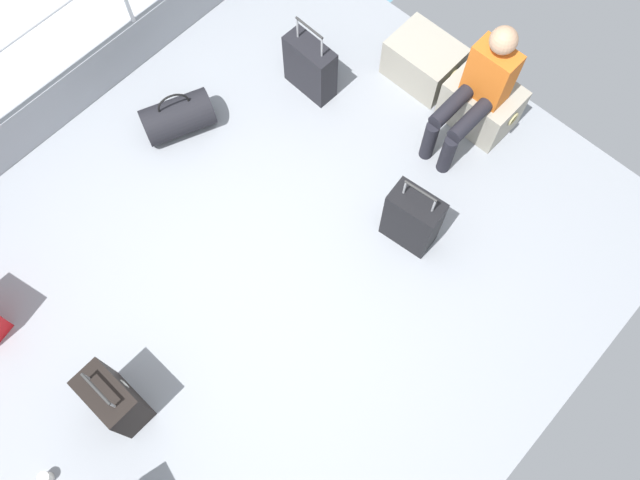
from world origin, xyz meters
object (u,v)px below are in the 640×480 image
cargo_crate_0 (424,61)px  suitcase_0 (412,219)px  suitcase_3 (114,399)px  cargo_crate_1 (481,104)px  passenger_seated (478,89)px  duffel_bag (178,117)px  paper_cup (46,478)px  suitcase_1 (310,67)px

cargo_crate_0 → suitcase_0: bearing=-54.3°
suitcase_3 → cargo_crate_1: bearing=84.4°
cargo_crate_1 → passenger_seated: (-0.00, -0.19, 0.38)m
duffel_bag → paper_cup: (1.38, -2.45, -0.11)m
paper_cup → cargo_crate_1: bearing=85.3°
suitcase_3 → suitcase_1: bearing=107.4°
suitcase_3 → duffel_bag: (-1.39, 1.79, -0.10)m
suitcase_3 → passenger_seated: bearing=84.1°
passenger_seated → paper_cup: (-0.35, -3.99, -0.54)m
suitcase_0 → suitcase_1: size_ratio=1.01×
suitcase_0 → suitcase_1: bearing=161.6°
suitcase_1 → suitcase_3: size_ratio=1.14×
suitcase_0 → suitcase_3: (-0.61, -2.32, -0.03)m
suitcase_0 → suitcase_3: suitcase_0 is taller
cargo_crate_1 → suitcase_0: 1.23m
suitcase_0 → paper_cup: (-0.61, -2.98, -0.24)m
suitcase_3 → paper_cup: suitcase_3 is taller
suitcase_1 → paper_cup: suitcase_1 is taller
paper_cup → passenger_seated: bearing=85.1°
passenger_seated → suitcase_0: passenger_seated is taller
cargo_crate_0 → duffel_bag: bearing=-122.4°
suitcase_0 → suitcase_1: suitcase_0 is taller
suitcase_3 → paper_cup: 0.69m
suitcase_1 → passenger_seated: bearing=22.9°
cargo_crate_0 → passenger_seated: bearing=-18.9°
passenger_seated → duffel_bag: passenger_seated is taller
cargo_crate_0 → duffel_bag: (-1.11, -1.76, -0.03)m
cargo_crate_0 → suitcase_1: (-0.61, -0.73, 0.07)m
suitcase_0 → duffel_bag: size_ratio=1.17×
cargo_crate_1 → paper_cup: bearing=-94.7°
suitcase_1 → paper_cup: bearing=-75.8°
suitcase_1 → suitcase_3: suitcase_1 is taller
cargo_crate_1 → suitcase_3: bearing=-95.6°
cargo_crate_1 → duffel_bag: (-1.73, -1.73, -0.05)m
cargo_crate_1 → suitcase_1: suitcase_1 is taller
cargo_crate_0 → suitcase_1: suitcase_1 is taller
cargo_crate_0 → cargo_crate_1: size_ratio=1.01×
cargo_crate_0 → duffel_bag: duffel_bag is taller
passenger_seated → paper_cup: 4.04m
suitcase_1 → cargo_crate_1: bearing=29.8°
passenger_seated → suitcase_0: size_ratio=1.50×
passenger_seated → suitcase_3: size_ratio=1.74×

